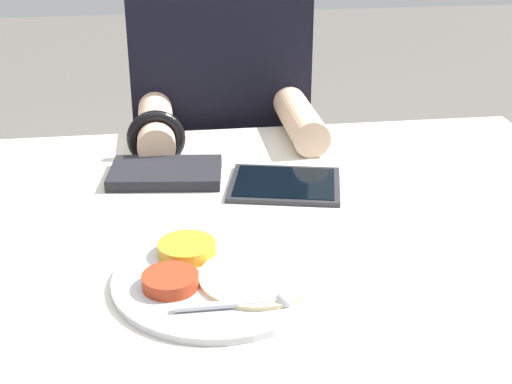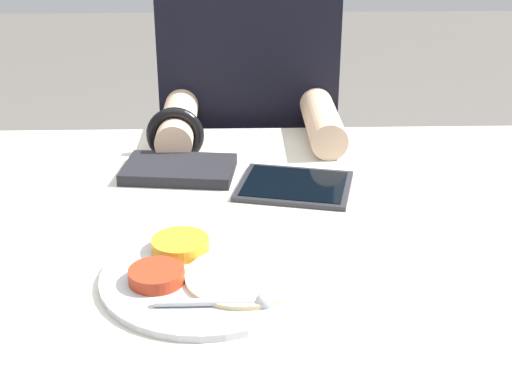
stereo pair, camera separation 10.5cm
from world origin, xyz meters
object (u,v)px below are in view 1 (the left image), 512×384
red_notebook (166,174)px  tablet_device (285,184)px  thali_tray (217,276)px  person_diner (221,180)px

red_notebook → tablet_device: size_ratio=0.95×
thali_tray → red_notebook: size_ratio=1.35×
thali_tray → red_notebook: 0.36m
tablet_device → person_diner: bearing=98.7°
red_notebook → tablet_device: 0.21m
red_notebook → person_diner: person_diner is taller
red_notebook → thali_tray: bearing=-80.9°
red_notebook → person_diner: (0.13, 0.39, -0.19)m
person_diner → red_notebook: bearing=-108.3°
thali_tray → red_notebook: bearing=99.1°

